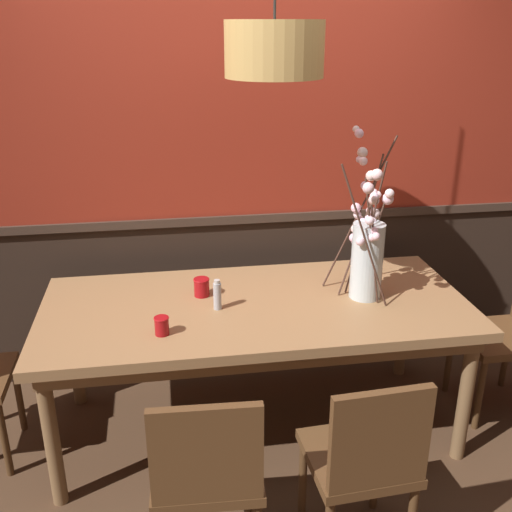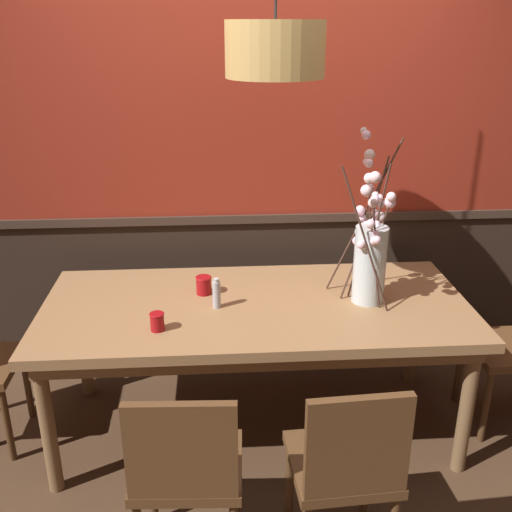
{
  "view_description": "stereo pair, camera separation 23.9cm",
  "coord_description": "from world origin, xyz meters",
  "px_view_note": "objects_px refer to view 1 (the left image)",
  "views": [
    {
      "loc": [
        -0.43,
        -2.67,
        2.1
      ],
      "look_at": [
        0.0,
        0.0,
        1.02
      ],
      "focal_mm": 41.45,
      "sensor_mm": 36.0,
      "label": 1
    },
    {
      "loc": [
        -0.19,
        -2.7,
        2.1
      ],
      "look_at": [
        0.0,
        0.0,
        1.02
      ],
      "focal_mm": 41.45,
      "sensor_mm": 36.0,
      "label": 2
    }
  ],
  "objects_px": {
    "chair_far_side_left": "(182,278)",
    "chair_near_side_right": "(365,459)",
    "dining_table": "(256,317)",
    "condiment_bottle": "(217,295)",
    "candle_holder_nearer_edge": "(202,287)",
    "vase_with_blossoms": "(367,252)",
    "pendant_lamp": "(274,49)",
    "candle_holder_nearer_center": "(162,326)",
    "chair_far_side_right": "(285,277)",
    "chair_near_side_left": "(207,472)"
  },
  "relations": [
    {
      "from": "chair_far_side_left",
      "to": "candle_holder_nearer_edge",
      "type": "bearing_deg",
      "value": -84.12
    },
    {
      "from": "chair_far_side_right",
      "to": "chair_near_side_right",
      "type": "bearing_deg",
      "value": -91.51
    },
    {
      "from": "chair_near_side_right",
      "to": "chair_far_side_left",
      "type": "bearing_deg",
      "value": 109.1
    },
    {
      "from": "chair_near_side_right",
      "to": "candle_holder_nearer_edge",
      "type": "xyz_separation_m",
      "value": [
        -0.55,
        1.04,
        0.31
      ]
    },
    {
      "from": "chair_far_side_left",
      "to": "candle_holder_nearer_edge",
      "type": "height_order",
      "value": "chair_far_side_left"
    },
    {
      "from": "chair_near_side_right",
      "to": "candle_holder_nearer_center",
      "type": "relative_size",
      "value": 10.27
    },
    {
      "from": "vase_with_blossoms",
      "to": "pendant_lamp",
      "type": "relative_size",
      "value": 0.78
    },
    {
      "from": "dining_table",
      "to": "vase_with_blossoms",
      "type": "distance_m",
      "value": 0.66
    },
    {
      "from": "chair_far_side_right",
      "to": "candle_holder_nearer_edge",
      "type": "relative_size",
      "value": 9.23
    },
    {
      "from": "chair_near_side_right",
      "to": "dining_table",
      "type": "bearing_deg",
      "value": 107.53
    },
    {
      "from": "candle_holder_nearer_center",
      "to": "pendant_lamp",
      "type": "bearing_deg",
      "value": 26.66
    },
    {
      "from": "condiment_bottle",
      "to": "chair_far_side_left",
      "type": "bearing_deg",
      "value": 98.78
    },
    {
      "from": "candle_holder_nearer_center",
      "to": "condiment_bottle",
      "type": "height_order",
      "value": "condiment_bottle"
    },
    {
      "from": "chair_near_side_left",
      "to": "vase_with_blossoms",
      "type": "relative_size",
      "value": 1.06
    },
    {
      "from": "chair_near_side_left",
      "to": "chair_far_side_left",
      "type": "height_order",
      "value": "chair_far_side_left"
    },
    {
      "from": "pendant_lamp",
      "to": "dining_table",
      "type": "bearing_deg",
      "value": -160.85
    },
    {
      "from": "vase_with_blossoms",
      "to": "condiment_bottle",
      "type": "bearing_deg",
      "value": -177.75
    },
    {
      "from": "pendant_lamp",
      "to": "chair_near_side_left",
      "type": "bearing_deg",
      "value": -114.46
    },
    {
      "from": "chair_near_side_right",
      "to": "condiment_bottle",
      "type": "height_order",
      "value": "condiment_bottle"
    },
    {
      "from": "dining_table",
      "to": "condiment_bottle",
      "type": "bearing_deg",
      "value": -170.13
    },
    {
      "from": "pendant_lamp",
      "to": "candle_holder_nearer_center",
      "type": "bearing_deg",
      "value": -153.34
    },
    {
      "from": "candle_holder_nearer_center",
      "to": "pendant_lamp",
      "type": "height_order",
      "value": "pendant_lamp"
    },
    {
      "from": "chair_far_side_right",
      "to": "candle_holder_nearer_center",
      "type": "relative_size",
      "value": 10.23
    },
    {
      "from": "chair_far_side_right",
      "to": "pendant_lamp",
      "type": "xyz_separation_m",
      "value": [
        -0.25,
        -0.85,
        1.48
      ]
    },
    {
      "from": "chair_near_side_right",
      "to": "pendant_lamp",
      "type": "height_order",
      "value": "pendant_lamp"
    },
    {
      "from": "chair_near_side_left",
      "to": "candle_holder_nearer_center",
      "type": "height_order",
      "value": "chair_near_side_left"
    },
    {
      "from": "chair_near_side_right",
      "to": "candle_holder_nearer_edge",
      "type": "distance_m",
      "value": 1.22
    },
    {
      "from": "candle_holder_nearer_center",
      "to": "pendant_lamp",
      "type": "distance_m",
      "value": 1.33
    },
    {
      "from": "chair_far_side_left",
      "to": "condiment_bottle",
      "type": "height_order",
      "value": "chair_far_side_left"
    },
    {
      "from": "candle_holder_nearer_center",
      "to": "pendant_lamp",
      "type": "xyz_separation_m",
      "value": [
        0.56,
        0.28,
        1.18
      ]
    },
    {
      "from": "chair_far_side_right",
      "to": "pendant_lamp",
      "type": "bearing_deg",
      "value": -106.23
    },
    {
      "from": "dining_table",
      "to": "chair_near_side_left",
      "type": "bearing_deg",
      "value": -110.44
    },
    {
      "from": "chair_far_side_right",
      "to": "candle_holder_nearer_center",
      "type": "xyz_separation_m",
      "value": [
        -0.81,
        -1.13,
        0.3
      ]
    },
    {
      "from": "dining_table",
      "to": "chair_near_side_left",
      "type": "height_order",
      "value": "chair_near_side_left"
    },
    {
      "from": "condiment_bottle",
      "to": "pendant_lamp",
      "type": "bearing_deg",
      "value": 12.76
    },
    {
      "from": "dining_table",
      "to": "candle_holder_nearer_center",
      "type": "bearing_deg",
      "value": -152.07
    },
    {
      "from": "candle_holder_nearer_edge",
      "to": "chair_near_side_right",
      "type": "bearing_deg",
      "value": -62.01
    },
    {
      "from": "pendant_lamp",
      "to": "candle_holder_nearer_edge",
      "type": "bearing_deg",
      "value": 163.98
    },
    {
      "from": "chair_far_side_left",
      "to": "chair_near_side_right",
      "type": "height_order",
      "value": "chair_far_side_left"
    },
    {
      "from": "chair_near_side_right",
      "to": "condiment_bottle",
      "type": "bearing_deg",
      "value": 119.09
    },
    {
      "from": "chair_far_side_left",
      "to": "candle_holder_nearer_edge",
      "type": "distance_m",
      "value": 0.85
    },
    {
      "from": "vase_with_blossoms",
      "to": "candle_holder_nearer_center",
      "type": "height_order",
      "value": "vase_with_blossoms"
    },
    {
      "from": "chair_far_side_left",
      "to": "pendant_lamp",
      "type": "relative_size",
      "value": 0.88
    },
    {
      "from": "vase_with_blossoms",
      "to": "chair_near_side_left",
      "type": "bearing_deg",
      "value": -135.62
    },
    {
      "from": "candle_holder_nearer_center",
      "to": "condiment_bottle",
      "type": "bearing_deg",
      "value": 38.21
    },
    {
      "from": "pendant_lamp",
      "to": "chair_near_side_right",
      "type": "bearing_deg",
      "value": -77.93
    },
    {
      "from": "chair_near_side_right",
      "to": "pendant_lamp",
      "type": "relative_size",
      "value": 0.83
    },
    {
      "from": "candle_holder_nearer_center",
      "to": "candle_holder_nearer_edge",
      "type": "bearing_deg",
      "value": 61.31
    },
    {
      "from": "chair_near_side_left",
      "to": "candle_holder_nearer_edge",
      "type": "relative_size",
      "value": 9.12
    },
    {
      "from": "dining_table",
      "to": "chair_far_side_left",
      "type": "xyz_separation_m",
      "value": [
        -0.35,
        0.92,
        -0.16
      ]
    }
  ]
}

